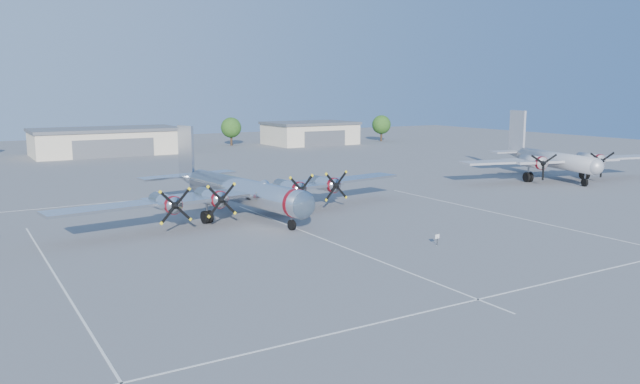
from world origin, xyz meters
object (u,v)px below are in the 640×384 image
tree_far_east (381,125)px  main_bomber_b29 (239,215)px  hangar_center (106,141)px  hangar_east (310,133)px  info_placard (437,238)px  tree_east (231,128)px  twin_engine_east (551,179)px

tree_far_east → main_bomber_b29: bearing=-135.2°
hangar_center → hangar_east: same height
tree_far_east → info_placard: bearing=-124.0°
tree_east → tree_far_east: same height
twin_engine_east → hangar_east: bearing=103.9°
hangar_east → main_bomber_b29: bearing=-125.0°
tree_east → twin_engine_east: tree_east is taller
tree_east → main_bomber_b29: (-31.98, -77.38, -4.22)m
tree_east → twin_engine_east: bearing=-76.8°
main_bomber_b29 → twin_engine_east: twin_engine_east is taller
hangar_center → twin_engine_east: hangar_center is taller
hangar_east → twin_engine_east: 70.75m
tree_far_east → info_placard: tree_far_east is taller
hangar_center → info_placard: 92.39m
main_bomber_b29 → info_placard: 22.67m
tree_east → twin_engine_east: 78.95m
hangar_center → twin_engine_east: 85.53m
hangar_east → tree_far_east: 20.15m
hangar_east → info_placard: 100.77m
hangar_east → main_bomber_b29: (-49.98, -71.34, -2.71)m
hangar_east → tree_far_east: tree_far_east is taller
tree_east → main_bomber_b29: 83.83m
hangar_center → tree_east: 30.64m
hangar_east → tree_far_east: (20.00, -1.96, 1.51)m
twin_engine_east → hangar_center: bearing=138.0°
hangar_center → info_placard: bearing=-85.6°
tree_east → info_placard: (-22.87, -98.12, -3.56)m
hangar_east → tree_east: 19.04m
hangar_center → tree_far_east: (68.00, -1.96, 1.51)m
twin_engine_east → info_placard: (-40.93, -21.39, 0.67)m
hangar_center → info_placard: (7.13, -92.09, -2.05)m
hangar_east → hangar_center: bearing=-180.0°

